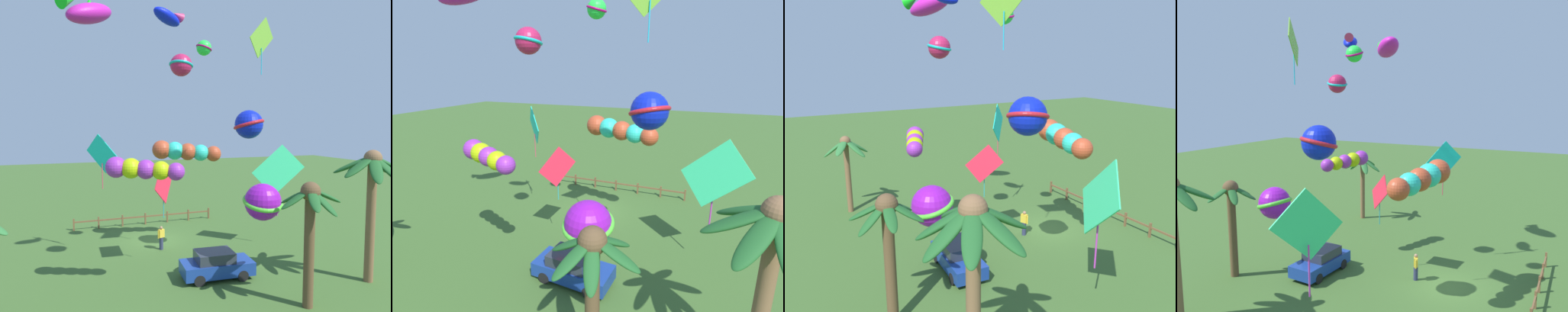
% 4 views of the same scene
% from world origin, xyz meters
% --- Properties ---
extents(ground_plane, '(120.00, 120.00, 0.00)m').
position_xyz_m(ground_plane, '(0.00, 0.00, 0.00)').
color(ground_plane, '#3D6028').
extents(palm_tree_0, '(3.07, 2.88, 5.82)m').
position_xyz_m(palm_tree_0, '(-4.32, 11.78, 4.15)').
color(palm_tree_0, brown).
rests_on(palm_tree_0, ground).
extents(palm_tree_1, '(3.45, 3.21, 5.56)m').
position_xyz_m(palm_tree_1, '(9.42, 10.56, 4.12)').
color(palm_tree_1, brown).
rests_on(palm_tree_1, ground).
extents(palm_tree_2, '(3.91, 3.79, 7.07)m').
position_xyz_m(palm_tree_2, '(-9.09, 10.56, 5.32)').
color(palm_tree_2, brown).
rests_on(palm_tree_2, ground).
extents(rail_fence, '(11.61, 0.12, 0.95)m').
position_xyz_m(rail_fence, '(-0.19, -4.62, 0.58)').
color(rail_fence, brown).
rests_on(rail_fence, ground).
extents(parked_car_0, '(4.01, 1.97, 1.51)m').
position_xyz_m(parked_car_0, '(-1.60, 7.42, 0.75)').
color(parked_car_0, navy).
rests_on(parked_car_0, ground).
extents(spectator_0, '(0.52, 0.35, 1.59)m').
position_xyz_m(spectator_0, '(0.10, 1.96, 0.81)').
color(spectator_0, '#2D3351').
rests_on(spectator_0, ground).
extents(kite_diamond_0, '(1.77, 1.84, 3.50)m').
position_xyz_m(kite_diamond_0, '(3.82, 1.64, 6.50)').
color(kite_diamond_0, '#1AE2CD').
extents(kite_ball_1, '(1.13, 1.14, 0.88)m').
position_xyz_m(kite_ball_1, '(-1.83, 4.88, 12.86)').
color(kite_ball_1, '#27EF43').
extents(kite_tube_2, '(3.64, 1.99, 1.15)m').
position_xyz_m(kite_tube_2, '(2.54, 8.02, 6.24)').
color(kite_tube_2, purple).
extents(kite_ball_3, '(1.74, 1.74, 1.12)m').
position_xyz_m(kite_ball_3, '(0.34, 7.33, 11.37)').
color(kite_ball_3, '#C01C4F').
extents(kite_ball_5, '(2.68, 2.68, 1.74)m').
position_xyz_m(kite_ball_5, '(-4.59, 5.35, 8.40)').
color(kite_ball_5, '#0C1DBD').
extents(kite_diamond_6, '(1.50, 1.76, 3.13)m').
position_xyz_m(kite_diamond_6, '(0.59, 4.56, 4.83)').
color(kite_diamond_6, red).
extents(kite_ball_7, '(2.19, 2.17, 1.85)m').
position_xyz_m(kite_ball_7, '(-3.25, 9.45, 4.51)').
color(kite_ball_7, purple).
extents(kite_fish_8, '(3.26, 2.84, 1.76)m').
position_xyz_m(kite_fish_8, '(4.81, 6.08, 13.93)').
color(kite_fish_8, '#D31DAF').
extents(kite_diamond_9, '(3.34, 1.41, 4.93)m').
position_xyz_m(kite_diamond_9, '(-7.69, 3.83, 5.22)').
color(kite_diamond_9, '#39EE91').
extents(kite_tube_11, '(4.81, 1.96, 1.53)m').
position_xyz_m(kite_tube_11, '(-1.88, 0.94, 6.51)').
color(kite_tube_11, '#BE4626').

